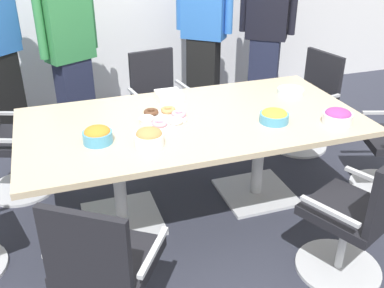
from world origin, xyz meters
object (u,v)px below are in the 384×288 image
office_chair_2 (8,146)px  office_chair_4 (106,276)px  snack_bowl_chips_orange (97,135)px  snack_bowl_chips_yellow (274,116)px  office_chair_0 (307,107)px  plate_stack (290,91)px  conference_table (192,135)px  person_standing_2 (204,29)px  snack_bowl_candy_mix (338,116)px  napkin_pile (169,96)px  office_chair_5 (356,222)px  snack_bowl_cookies (149,137)px  donut_platter (163,117)px  office_chair_1 (159,106)px  person_standing_3 (266,32)px  person_standing_1 (70,52)px

office_chair_2 → office_chair_4: bearing=37.6°
snack_bowl_chips_orange → snack_bowl_chips_yellow: bearing=-3.7°
office_chair_0 → plate_stack: office_chair_0 is taller
conference_table → person_standing_2: (0.69, 1.65, 0.35)m
snack_bowl_candy_mix → napkin_pile: snack_bowl_candy_mix is taller
office_chair_2 → snack_bowl_chips_yellow: bearing=83.6°
office_chair_5 → snack_bowl_cookies: size_ratio=4.86×
office_chair_5 → plate_stack: size_ratio=4.33×
office_chair_0 → office_chair_4: 2.70m
office_chair_5 → donut_platter: bearing=105.9°
office_chair_0 → napkin_pile: bearing=87.8°
conference_table → office_chair_1: 1.13m
conference_table → donut_platter: size_ratio=6.96×
conference_table → plate_stack: 0.95m
office_chair_4 → office_chair_5: bearing=33.2°
office_chair_1 → snack_bowl_chips_yellow: (0.48, -1.33, 0.39)m
office_chair_4 → napkin_pile: size_ratio=4.80×
snack_bowl_chips_orange → office_chair_1: bearing=60.0°
office_chair_1 → office_chair_4: same height
office_chair_4 → donut_platter: 1.24m
snack_bowl_chips_orange → plate_stack: bearing=13.1°
person_standing_3 → napkin_pile: (-1.48, -1.27, -0.10)m
snack_bowl_candy_mix → plate_stack: (-0.01, 0.61, -0.03)m
snack_bowl_chips_yellow → person_standing_1: bearing=124.2°
office_chair_1 → snack_bowl_cookies: size_ratio=4.86×
conference_table → person_standing_3: (1.43, 1.66, 0.26)m
office_chair_2 → office_chair_5: (2.00, -1.71, 0.00)m
snack_bowl_candy_mix → donut_platter: 1.21m
donut_platter → plate_stack: (1.11, 0.17, 0.00)m
person_standing_2 → office_chair_5: bearing=129.2°
donut_platter → plate_stack: bearing=8.6°
person_standing_1 → snack_bowl_chips_yellow: person_standing_1 is taller
office_chair_0 → plate_stack: 0.72m
conference_table → office_chair_1: bearing=87.8°
office_chair_5 → snack_bowl_chips_yellow: (-0.17, 0.78, 0.39)m
donut_platter → office_chair_5: bearing=-50.0°
conference_table → snack_bowl_cookies: 0.52m
conference_table → person_standing_1: bearing=113.9°
office_chair_0 → snack_bowl_candy_mix: size_ratio=4.51×
office_chair_1 → snack_bowl_chips_yellow: office_chair_1 is taller
office_chair_0 → donut_platter: bearing=98.5°
snack_bowl_chips_yellow → plate_stack: (0.39, 0.45, -0.02)m
office_chair_2 → person_standing_2: (1.99, 0.95, 0.56)m
snack_bowl_chips_orange → donut_platter: snack_bowl_chips_orange is taller
office_chair_2 → snack_bowl_chips_yellow: (1.83, -0.93, 0.39)m
office_chair_0 → plate_stack: bearing=120.3°
office_chair_5 → snack_bowl_chips_orange: bearing=124.0°
conference_table → office_chair_4: (-0.79, -0.98, -0.22)m
office_chair_5 → snack_bowl_candy_mix: (0.23, 0.62, 0.40)m
snack_bowl_cookies → office_chair_0: bearing=28.1°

